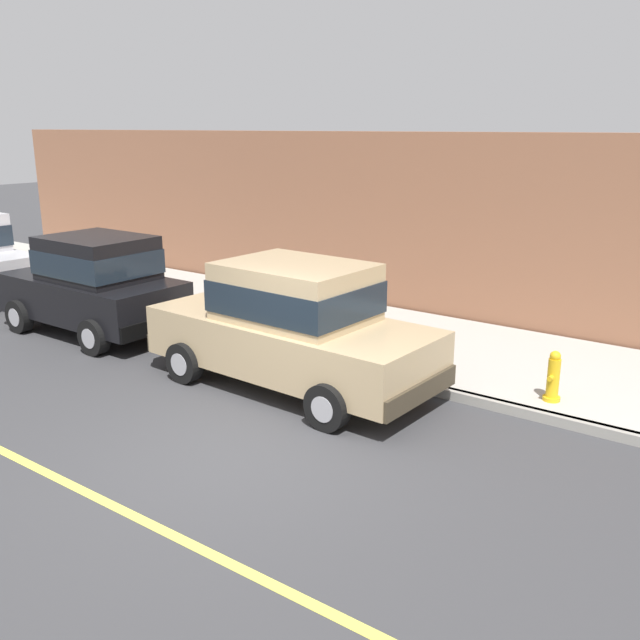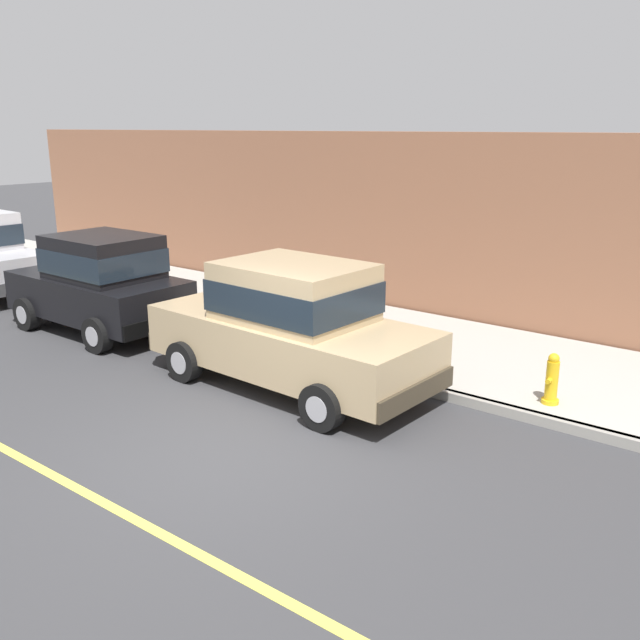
{
  "view_description": "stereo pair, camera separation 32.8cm",
  "coord_description": "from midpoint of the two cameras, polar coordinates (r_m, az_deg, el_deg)",
  "views": [
    {
      "loc": [
        -5.49,
        -5.31,
        3.84
      ],
      "look_at": [
        3.04,
        0.95,
        0.85
      ],
      "focal_mm": 38.74,
      "sensor_mm": 36.0,
      "label": 1
    },
    {
      "loc": [
        -5.29,
        -5.57,
        3.84
      ],
      "look_at": [
        3.04,
        0.95,
        0.85
      ],
      "focal_mm": 38.74,
      "sensor_mm": 36.0,
      "label": 2
    }
  ],
  "objects": [
    {
      "name": "ground_plane",
      "position": [
        8.57,
        -6.56,
        -10.96
      ],
      "size": [
        80.0,
        80.0,
        0.0
      ],
      "primitive_type": "plane",
      "color": "#38383A"
    },
    {
      "name": "curb",
      "position": [
        10.85,
        5.37,
        -4.64
      ],
      "size": [
        0.16,
        64.0,
        0.14
      ],
      "primitive_type": "cube",
      "color": "gray",
      "rests_on": "ground"
    },
    {
      "name": "sidewalk",
      "position": [
        12.32,
        9.92,
        -2.29
      ],
      "size": [
        3.6,
        64.0,
        0.14
      ],
      "primitive_type": "cube",
      "color": "#A8A59E",
      "rests_on": "ground"
    },
    {
      "name": "lane_centre_line",
      "position": [
        7.66,
        -15.24,
        -14.88
      ],
      "size": [
        0.12,
        57.6,
        0.01
      ],
      "primitive_type": "cube",
      "color": "#E0D64C",
      "rests_on": "ground"
    },
    {
      "name": "car_tan_sedan",
      "position": [
        10.27,
        -1.49,
        -0.37
      ],
      "size": [
        2.16,
        4.66,
        1.92
      ],
      "color": "tan",
      "rests_on": "ground"
    },
    {
      "name": "car_black_hatchback",
      "position": [
        13.73,
        -17.04,
        3.03
      ],
      "size": [
        1.96,
        3.8,
        1.88
      ],
      "color": "black",
      "rests_on": "ground"
    },
    {
      "name": "dog_tan",
      "position": [
        12.13,
        3.74,
        -0.6
      ],
      "size": [
        0.6,
        0.54,
        0.49
      ],
      "color": "tan",
      "rests_on": "sidewalk"
    },
    {
      "name": "fire_hydrant",
      "position": [
        10.05,
        19.5,
        -4.71
      ],
      "size": [
        0.34,
        0.24,
        0.72
      ],
      "color": "gold",
      "rests_on": "sidewalk"
    },
    {
      "name": "building_facade",
      "position": [
        16.17,
        -0.84,
        8.74
      ],
      "size": [
        0.5,
        20.0,
        3.72
      ],
      "primitive_type": "cube",
      "color": "#8C5B42",
      "rests_on": "ground"
    }
  ]
}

